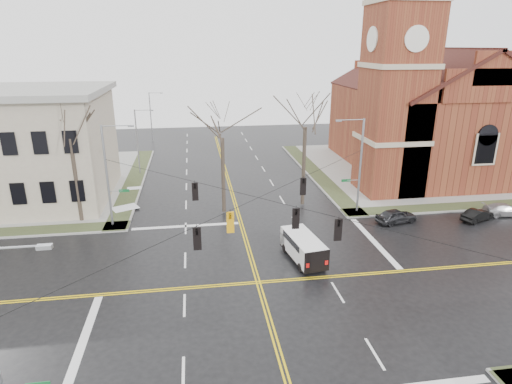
{
  "coord_description": "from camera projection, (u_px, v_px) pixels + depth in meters",
  "views": [
    {
      "loc": [
        -3.95,
        -25.44,
        15.45
      ],
      "look_at": [
        0.74,
        6.0,
        4.5
      ],
      "focal_mm": 30.0,
      "sensor_mm": 36.0,
      "label": 1
    }
  ],
  "objects": [
    {
      "name": "signal_pole_ne",
      "position": [
        359.0,
        163.0,
        40.09
      ],
      "size": [
        2.75,
        0.22,
        9.0
      ],
      "color": "gray",
      "rests_on": "ground"
    },
    {
      "name": "civic_building_a",
      "position": [
        14.0,
        149.0,
        43.21
      ],
      "size": [
        18.0,
        14.0,
        11.0
      ],
      "primitive_type": "cube",
      "color": "tan",
      "rests_on": "ground"
    },
    {
      "name": "tree_nw_near",
      "position": [
        222.0,
        133.0,
        39.03
      ],
      "size": [
        4.0,
        4.0,
        10.82
      ],
      "color": "#31281F",
      "rests_on": "ground"
    },
    {
      "name": "streetlight_north_b",
      "position": [
        152.0,
        114.0,
        71.32
      ],
      "size": [
        2.3,
        0.2,
        8.0
      ],
      "color": "gray",
      "rests_on": "ground"
    },
    {
      "name": "sidewalks",
      "position": [
        258.0,
        281.0,
        29.35
      ],
      "size": [
        80.0,
        80.0,
        0.17
      ],
      "color": "gray",
      "rests_on": "ground"
    },
    {
      "name": "road_markings",
      "position": [
        258.0,
        282.0,
        29.37
      ],
      "size": [
        100.0,
        100.0,
        0.01
      ],
      "color": "gold",
      "rests_on": "ground"
    },
    {
      "name": "traffic_signals",
      "position": [
        260.0,
        212.0,
        26.97
      ],
      "size": [
        8.21,
        8.26,
        1.3
      ],
      "color": "black",
      "rests_on": "ground"
    },
    {
      "name": "signal_pole_nw",
      "position": [
        109.0,
        173.0,
        36.94
      ],
      "size": [
        2.75,
        0.22,
        9.0
      ],
      "color": "gray",
      "rests_on": "ground"
    },
    {
      "name": "streetlight_north_a",
      "position": [
        138.0,
        139.0,
        52.61
      ],
      "size": [
        2.3,
        0.2,
        8.0
      ],
      "color": "gray",
      "rests_on": "ground"
    },
    {
      "name": "parked_car_c",
      "position": [
        505.0,
        210.0,
        40.76
      ],
      "size": [
        4.13,
        2.05,
        1.15
      ],
      "primitive_type": "imported",
      "rotation": [
        0.0,
        0.0,
        1.46
      ],
      "color": "#AFAFB1",
      "rests_on": "ground"
    },
    {
      "name": "parked_car_a",
      "position": [
        396.0,
        216.0,
        39.06
      ],
      "size": [
        4.05,
        2.29,
        1.3
      ],
      "primitive_type": "imported",
      "rotation": [
        0.0,
        0.0,
        1.78
      ],
      "color": "black",
      "rests_on": "ground"
    },
    {
      "name": "span_wires",
      "position": [
        258.0,
        198.0,
        27.35
      ],
      "size": [
        23.02,
        23.02,
        0.03
      ],
      "color": "black",
      "rests_on": "ground"
    },
    {
      "name": "church",
      "position": [
        424.0,
        104.0,
        53.25
      ],
      "size": [
        24.28,
        27.48,
        27.5
      ],
      "color": "maroon",
      "rests_on": "ground"
    },
    {
      "name": "parked_car_b",
      "position": [
        477.0,
        215.0,
        39.5
      ],
      "size": [
        3.6,
        2.39,
        1.12
      ],
      "primitive_type": "imported",
      "rotation": [
        0.0,
        0.0,
        1.96
      ],
      "color": "black",
      "rests_on": "ground"
    },
    {
      "name": "tree_nw_far",
      "position": [
        69.0,
        133.0,
        36.84
      ],
      "size": [
        4.0,
        4.0,
        11.45
      ],
      "color": "#31281F",
      "rests_on": "ground"
    },
    {
      "name": "tree_ne",
      "position": [
        305.0,
        122.0,
        40.76
      ],
      "size": [
        4.0,
        4.0,
        11.77
      ],
      "color": "#31281F",
      "rests_on": "ground"
    },
    {
      "name": "ground",
      "position": [
        258.0,
        282.0,
        29.37
      ],
      "size": [
        120.0,
        120.0,
        0.0
      ],
      "primitive_type": "plane",
      "color": "black",
      "rests_on": "ground"
    },
    {
      "name": "cargo_van",
      "position": [
        302.0,
        245.0,
        32.3
      ],
      "size": [
        2.64,
        5.18,
        1.88
      ],
      "rotation": [
        0.0,
        0.0,
        0.15
      ],
      "color": "white",
      "rests_on": "ground"
    }
  ]
}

